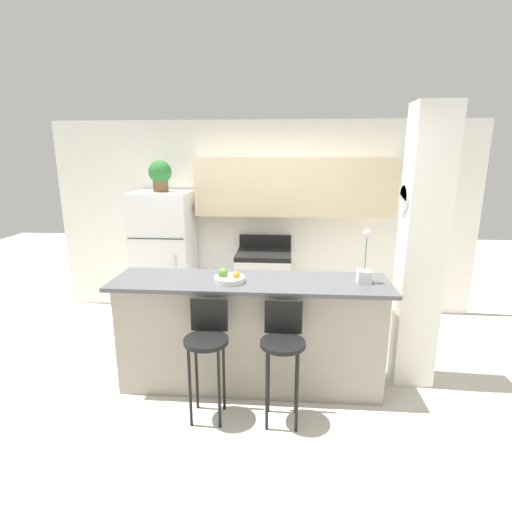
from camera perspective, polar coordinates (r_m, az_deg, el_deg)
The scene contains 11 objects.
ground_plane at distance 4.00m, azimuth -0.78°, elevation -17.73°, with size 14.00×14.00×0.00m, color beige.
wall_back at distance 5.29m, azimuth 2.76°, elevation 7.12°, with size 5.60×0.38×2.55m.
pillar_right at distance 3.88m, azimuth 22.51°, elevation 0.68°, with size 0.38×0.32×2.55m.
counter_bar at distance 3.75m, azimuth -0.81°, elevation -10.96°, with size 2.48×0.65×1.03m.
refrigerator at distance 5.34m, azimuth -12.89°, elevation -0.01°, with size 0.73×0.68×1.66m.
stove_range at distance 5.23m, azimuth 1.10°, elevation -4.18°, with size 0.69×0.65×1.07m.
bar_stool_left at distance 3.29m, azimuth -7.00°, elevation -12.08°, with size 0.36×0.36×0.99m.
bar_stool_right at distance 3.23m, azimuth 3.85°, elevation -12.51°, with size 0.36×0.36×0.99m.
potted_plant_on_fridge at distance 5.19m, azimuth -13.54°, elevation 11.27°, with size 0.29×0.29×0.39m.
orchid_vase at distance 3.58m, azimuth 15.26°, elevation -1.72°, with size 0.11×0.11×0.48m.
fruit_bowl at distance 3.51m, azimuth -3.89°, elevation -3.17°, with size 0.27×0.27×0.12m.
Camera 1 is at (0.31, -3.37, 2.12)m, focal length 28.00 mm.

